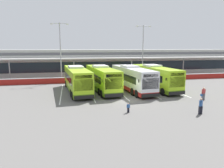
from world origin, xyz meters
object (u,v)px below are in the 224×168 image
Objects in this scene: coach_bus_left_centre at (102,79)px; pedestrian_child at (128,107)px; lamp_post_west at (60,49)px; pedestrian_in_dark_coat at (201,106)px; coach_bus_right_centre at (155,78)px; lamp_post_centre at (143,49)px; coach_bus_leftmost at (77,80)px; pedestrian_with_handbag at (203,93)px; coach_bus_centre at (132,79)px.

coach_bus_left_centre is 12.29× the size of pedestrian_child.
pedestrian_child is 0.09× the size of lamp_post_west.
coach_bus_left_centre is 7.62× the size of pedestrian_in_dark_coat.
pedestrian_child is (-7.53, -11.17, -1.24)m from coach_bus_right_centre.
lamp_post_centre reaches higher than coach_bus_left_centre.
coach_bus_right_centre is 12.20m from lamp_post_centre.
coach_bus_left_centre is at bearing 4.10° from coach_bus_leftmost.
coach_bus_right_centre is 8.68m from pedestrian_with_handbag.
coach_bus_centre and coach_bus_right_centre have the same top height.
coach_bus_leftmost is at bearing 131.03° from pedestrian_in_dark_coat.
coach_bus_centre is at bearing -11.83° from coach_bus_left_centre.
lamp_post_centre is (14.15, 11.03, 4.50)m from coach_bus_leftmost.
pedestrian_child is at bearing 164.32° from pedestrian_in_dark_coat.
pedestrian_in_dark_coat is at bearing -15.68° from pedestrian_child.
pedestrian_with_handbag is 6.32m from pedestrian_in_dark_coat.
coach_bus_leftmost is at bearing 175.36° from coach_bus_centre.
coach_bus_left_centre is 8.44m from coach_bus_right_centre.
coach_bus_leftmost is 10.94m from lamp_post_west.
lamp_post_centre reaches higher than pedestrian_with_handbag.
coach_bus_left_centre is (3.77, 0.27, 0.00)m from coach_bus_leftmost.
coach_bus_left_centre is 15.59m from pedestrian_in_dark_coat.
lamp_post_centre is (9.48, 22.34, 5.75)m from pedestrian_child.
pedestrian_with_handbag is at bearing -46.80° from coach_bus_centre.
pedestrian_with_handbag reaches higher than pedestrian_child.
lamp_post_centre is at bearing 37.94° from coach_bus_leftmost.
coach_bus_centre is 12.29× the size of pedestrian_child.
pedestrian_in_dark_coat is at bearing -75.51° from coach_bus_centre.
coach_bus_left_centre is at bearing 177.24° from coach_bus_right_centre.
coach_bus_left_centre is at bearing 168.17° from coach_bus_centre.
coach_bus_left_centre is at bearing 119.82° from pedestrian_in_dark_coat.
coach_bus_right_centre is at bearing -99.90° from lamp_post_centre.
coach_bus_leftmost is 8.29m from coach_bus_centre.
coach_bus_leftmost is at bearing 112.42° from pedestrian_child.
lamp_post_centre is at bearing 63.31° from coach_bus_centre.
coach_bus_leftmost is at bearing 151.89° from pedestrian_with_handbag.
pedestrian_with_handbag is at bearing 52.90° from pedestrian_in_dark_coat.
coach_bus_leftmost is 7.62× the size of pedestrian_in_dark_coat.
coach_bus_centre is 13.00m from pedestrian_in_dark_coat.
pedestrian_child is at bearing -108.70° from coach_bus_centre.
pedestrian_with_handbag is (3.13, -8.05, -0.93)m from coach_bus_right_centre.
pedestrian_child is (-6.85, 1.92, -0.33)m from pedestrian_in_dark_coat.
coach_bus_right_centre is at bearing -2.76° from coach_bus_left_centre.
coach_bus_leftmost reaches higher than pedestrian_with_handbag.
lamp_post_centre is at bearing 4.75° from lamp_post_west.
coach_bus_right_centre reaches higher than pedestrian_child.
pedestrian_with_handbag is 20.00m from lamp_post_centre.
coach_bus_leftmost is 1.00× the size of coach_bus_right_centre.
pedestrian_with_handbag is at bearing 16.32° from pedestrian_child.
coach_bus_right_centre reaches higher than pedestrian_in_dark_coat.
coach_bus_centre is (4.49, -0.94, 0.00)m from coach_bus_left_centre.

